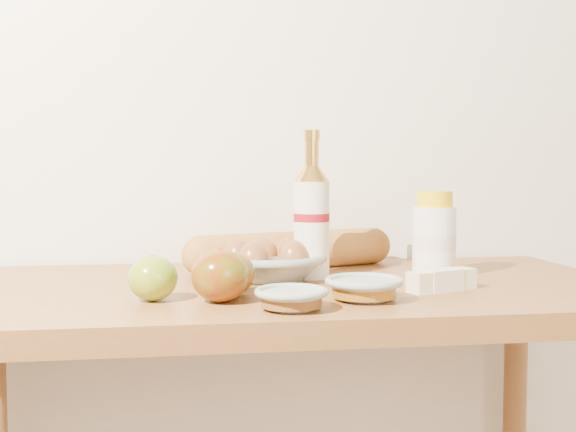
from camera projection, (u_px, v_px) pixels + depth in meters
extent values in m
cube|color=silver|center=(263.00, 74.00, 1.54)|extent=(3.50, 0.02, 2.60)
cube|color=#9D6732|center=(285.00, 295.00, 1.25)|extent=(1.20, 0.60, 0.04)
cylinder|color=silver|center=(312.00, 230.00, 1.31)|extent=(0.07, 0.07, 0.18)
cylinder|color=maroon|center=(312.00, 217.00, 1.31)|extent=(0.07, 0.07, 0.01)
cone|color=gold|center=(312.00, 174.00, 1.30)|extent=(0.07, 0.07, 0.03)
cylinder|color=gold|center=(312.00, 153.00, 1.30)|extent=(0.03, 0.03, 0.05)
cylinder|color=gold|center=(312.00, 135.00, 1.30)|extent=(0.03, 0.03, 0.02)
cylinder|color=white|center=(434.00, 242.00, 1.33)|extent=(0.08, 0.08, 0.13)
cylinder|color=beige|center=(434.00, 242.00, 1.33)|extent=(0.08, 0.08, 0.03)
cylinder|color=yellow|center=(435.00, 199.00, 1.32)|extent=(0.07, 0.07, 0.03)
torus|color=gray|center=(270.00, 258.00, 1.29)|extent=(0.25, 0.25, 0.02)
ellipsoid|color=brown|center=(253.00, 262.00, 1.26)|extent=(0.07, 0.07, 0.07)
ellipsoid|color=brown|center=(294.00, 260.00, 1.29)|extent=(0.07, 0.07, 0.07)
ellipsoid|color=brown|center=(262.00, 257.00, 1.33)|extent=(0.07, 0.07, 0.07)
ellipsoid|color=brown|center=(238.00, 259.00, 1.30)|extent=(0.07, 0.07, 0.07)
ellipsoid|color=brown|center=(288.00, 256.00, 1.34)|extent=(0.07, 0.07, 0.07)
cylinder|color=#C8883D|center=(292.00, 250.00, 1.42)|extent=(0.38, 0.19, 0.08)
sphere|color=#C8883D|center=(202.00, 256.00, 1.34)|extent=(0.10, 0.10, 0.08)
sphere|color=#C8883D|center=(372.00, 246.00, 1.51)|extent=(0.10, 0.10, 0.08)
ellipsoid|color=#9F921F|center=(153.00, 278.00, 1.09)|extent=(0.10, 0.10, 0.07)
cylinder|color=#4F351A|center=(153.00, 259.00, 1.09)|extent=(0.01, 0.01, 0.01)
ellipsoid|color=#920E07|center=(220.00, 276.00, 1.08)|extent=(0.11, 0.11, 0.08)
cylinder|color=#4F361A|center=(220.00, 253.00, 1.07)|extent=(0.01, 0.01, 0.01)
ellipsoid|color=maroon|center=(231.00, 274.00, 1.13)|extent=(0.09, 0.09, 0.07)
cylinder|color=#4F311A|center=(231.00, 255.00, 1.13)|extent=(0.01, 0.01, 0.01)
torus|color=#8F9D97|center=(291.00, 292.00, 1.02)|extent=(0.14, 0.14, 0.01)
cylinder|color=brown|center=(291.00, 299.00, 1.02)|extent=(0.11, 0.11, 0.02)
torus|color=#909D98|center=(364.00, 281.00, 1.09)|extent=(0.15, 0.15, 0.01)
cylinder|color=brown|center=(364.00, 289.00, 1.10)|extent=(0.12, 0.12, 0.02)
cube|color=beige|center=(442.00, 280.00, 1.18)|extent=(0.13, 0.08, 0.03)
cube|color=beige|center=(442.00, 280.00, 1.18)|extent=(0.07, 0.06, 0.04)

